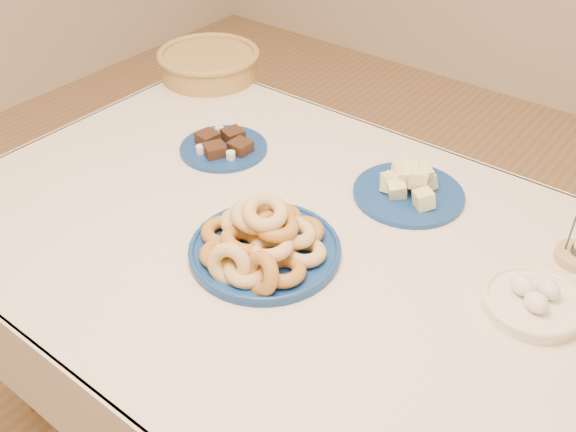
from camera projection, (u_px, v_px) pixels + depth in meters
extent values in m
cylinder|color=brown|center=(210.00, 192.00, 2.26)|extent=(0.06, 0.06, 0.72)
cylinder|color=brown|center=(9.00, 323.00, 1.76)|extent=(0.06, 0.06, 0.72)
cube|color=beige|center=(302.00, 244.00, 1.44)|extent=(1.70, 1.10, 0.02)
cube|color=beige|center=(415.00, 183.00, 1.86)|extent=(1.70, 0.01, 0.28)
cube|color=beige|center=(77.00, 166.00, 1.94)|extent=(0.01, 1.10, 0.28)
cylinder|color=navy|center=(265.00, 251.00, 1.39)|extent=(0.38, 0.38, 0.02)
torus|color=navy|center=(265.00, 248.00, 1.39)|extent=(0.38, 0.38, 0.01)
torus|color=tan|center=(304.00, 252.00, 1.35)|extent=(0.13, 0.13, 0.04)
torus|color=#905B20|center=(303.00, 232.00, 1.41)|extent=(0.14, 0.14, 0.04)
torus|color=#905B20|center=(281.00, 218.00, 1.45)|extent=(0.10, 0.10, 0.03)
torus|color=tan|center=(248.00, 217.00, 1.45)|extent=(0.11, 0.11, 0.03)
torus|color=#905B20|center=(223.00, 232.00, 1.41)|extent=(0.14, 0.14, 0.04)
torus|color=#905B20|center=(222.00, 254.00, 1.35)|extent=(0.10, 0.10, 0.03)
torus|color=tan|center=(247.00, 270.00, 1.31)|extent=(0.13, 0.13, 0.04)
torus|color=#905B20|center=(283.00, 271.00, 1.31)|extent=(0.11, 0.10, 0.04)
torus|color=tan|center=(294.00, 232.00, 1.36)|extent=(0.14, 0.14, 0.05)
torus|color=#905B20|center=(275.00, 215.00, 1.41)|extent=(0.14, 0.14, 0.05)
torus|color=tan|center=(242.00, 221.00, 1.39)|extent=(0.12, 0.12, 0.03)
torus|color=#905B20|center=(243.00, 241.00, 1.34)|extent=(0.14, 0.14, 0.06)
torus|color=tan|center=(271.00, 248.00, 1.32)|extent=(0.11, 0.11, 0.05)
torus|color=#905B20|center=(276.00, 226.00, 1.33)|extent=(0.12, 0.11, 0.04)
torus|color=tan|center=(252.00, 217.00, 1.36)|extent=(0.13, 0.13, 0.06)
torus|color=tan|center=(265.00, 212.00, 1.32)|extent=(0.14, 0.14, 0.06)
torus|color=tan|center=(229.00, 265.00, 1.30)|extent=(0.11, 0.09, 0.10)
torus|color=#905B20|center=(261.00, 274.00, 1.28)|extent=(0.11, 0.09, 0.10)
cylinder|color=navy|center=(408.00, 194.00, 1.57)|extent=(0.36, 0.36, 0.01)
cube|color=#DDDB8B|center=(391.00, 183.00, 1.56)|extent=(0.05, 0.05, 0.05)
cube|color=#DDDB8B|center=(397.00, 189.00, 1.54)|extent=(0.06, 0.07, 0.06)
cube|color=#DDDB8B|center=(391.00, 182.00, 1.56)|extent=(0.06, 0.06, 0.05)
cube|color=#DDDB8B|center=(417.00, 177.00, 1.52)|extent=(0.06, 0.06, 0.05)
cube|color=#DDDB8B|center=(410.00, 175.00, 1.53)|extent=(0.06, 0.06, 0.06)
cube|color=#DDDB8B|center=(400.00, 176.00, 1.58)|extent=(0.06, 0.06, 0.05)
cube|color=#DDDB8B|center=(426.00, 181.00, 1.56)|extent=(0.06, 0.06, 0.05)
cube|color=#DDDB8B|center=(409.00, 172.00, 1.54)|extent=(0.06, 0.06, 0.05)
cube|color=#DDDB8B|center=(421.00, 173.00, 1.59)|extent=(0.06, 0.06, 0.05)
cube|color=#DDDB8B|center=(421.00, 173.00, 1.53)|extent=(0.06, 0.06, 0.05)
cube|color=#DDDB8B|center=(402.00, 170.00, 1.60)|extent=(0.06, 0.06, 0.05)
cube|color=#DDDB8B|center=(424.00, 199.00, 1.50)|extent=(0.06, 0.06, 0.05)
cylinder|color=navy|center=(224.00, 148.00, 1.74)|extent=(0.31, 0.31, 0.01)
cube|color=black|center=(208.00, 138.00, 1.74)|extent=(0.06, 0.06, 0.03)
cube|color=black|center=(215.00, 150.00, 1.69)|extent=(0.07, 0.07, 0.03)
cube|color=black|center=(233.00, 135.00, 1.76)|extent=(0.07, 0.07, 0.03)
cube|color=black|center=(240.00, 147.00, 1.71)|extent=(0.05, 0.05, 0.03)
cylinder|color=silver|center=(219.00, 131.00, 1.78)|extent=(0.03, 0.03, 0.02)
cylinder|color=silver|center=(201.00, 149.00, 1.70)|extent=(0.03, 0.03, 0.02)
cylinder|color=silver|center=(231.00, 155.00, 1.68)|extent=(0.03, 0.03, 0.02)
cylinder|color=olive|center=(209.00, 66.00, 2.09)|extent=(0.36, 0.36, 0.08)
torus|color=olive|center=(208.00, 54.00, 2.07)|extent=(0.38, 0.38, 0.02)
cylinder|color=#3E3E43|center=(574.00, 224.00, 1.34)|extent=(0.01, 0.01, 0.14)
cylinder|color=silver|center=(532.00, 304.00, 1.26)|extent=(0.25, 0.25, 0.03)
torus|color=silver|center=(534.00, 300.00, 1.25)|extent=(0.26, 0.26, 0.01)
ellipsoid|color=white|center=(522.00, 285.00, 1.25)|extent=(0.06, 0.06, 0.04)
ellipsoid|color=white|center=(536.00, 302.00, 1.22)|extent=(0.06, 0.06, 0.04)
ellipsoid|color=white|center=(548.00, 289.00, 1.24)|extent=(0.06, 0.06, 0.04)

